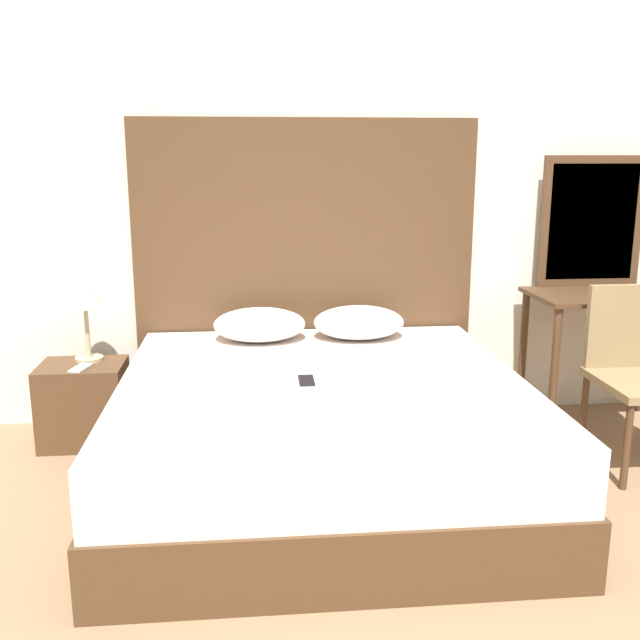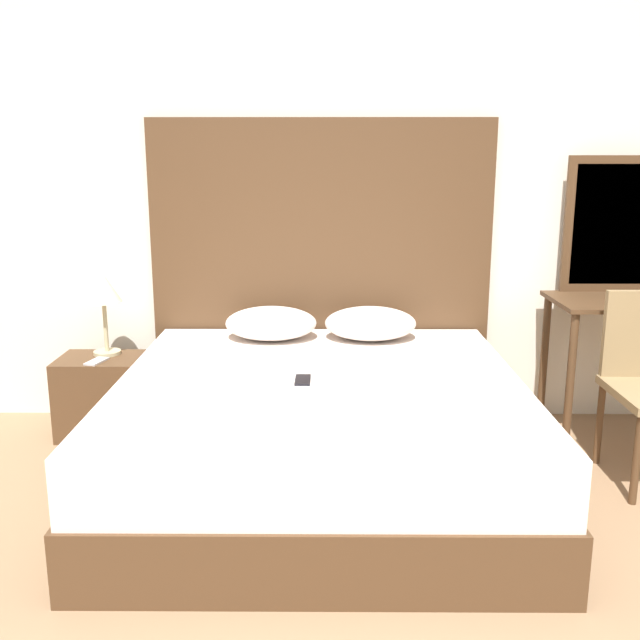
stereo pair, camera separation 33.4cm
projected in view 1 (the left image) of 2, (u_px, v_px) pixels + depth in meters
wall_back at (306, 193)px, 4.15m from camera, size 10.00×0.06×2.70m
bed at (322, 434)px, 3.37m from camera, size 1.88×1.91×0.56m
headboard at (306, 274)px, 4.18m from camera, size 1.98×0.05×1.77m
pillow_left at (260, 324)px, 3.95m from camera, size 0.51×0.40×0.18m
pillow_right at (359, 322)px, 4.00m from camera, size 0.51×0.40×0.18m
phone_on_bed at (306, 380)px, 3.24m from camera, size 0.07×0.15×0.01m
nightstand at (84, 404)px, 3.94m from camera, size 0.45×0.36×0.45m
table_lamp at (85, 296)px, 3.88m from camera, size 0.20×0.20×0.48m
phone_on_nightstand at (81, 368)px, 3.80m from camera, size 0.11×0.16×0.01m
vanity_desk at (603, 319)px, 4.11m from camera, size 0.83×0.54×0.79m
vanity_mirror at (592, 222)px, 4.22m from camera, size 0.62×0.03×0.77m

